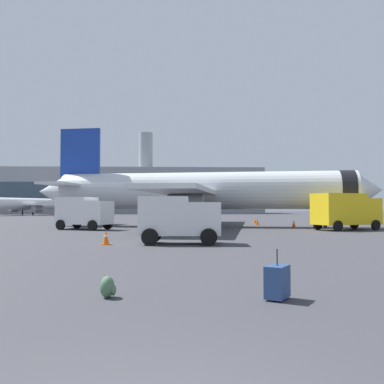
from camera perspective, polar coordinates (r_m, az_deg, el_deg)
airplane_at_gate at (r=42.37m, az=1.38°, el=0.12°), size 35.62×32.33×10.50m
airplane_taxiing at (r=108.34m, az=-22.32°, el=-1.55°), size 22.70×24.58×7.89m
service_truck at (r=38.00m, az=-14.75°, el=-2.65°), size 5.28×4.05×2.90m
fuel_truck at (r=38.59m, az=20.50°, el=-2.33°), size 6.46×4.35×3.20m
cargo_van at (r=22.65m, az=-1.85°, el=-3.54°), size 4.49×2.50×2.60m
safety_cone_near at (r=53.10m, az=8.68°, el=-3.93°), size 0.44×0.44×0.60m
safety_cone_mid at (r=22.67m, az=-11.82°, el=-6.15°), size 0.44×0.44×0.81m
safety_cone_far at (r=47.29m, az=9.01°, el=-4.04°), size 0.44×0.44×0.80m
safety_cone_outer at (r=42.57m, az=13.92°, el=-4.26°), size 0.44×0.44×0.74m
rolling_suitcase at (r=9.40m, az=11.73°, el=-12.05°), size 0.68×0.75×1.10m
traveller_backpack at (r=9.61m, az=-11.56°, el=-12.80°), size 0.36×0.40×0.48m
terminal_building at (r=132.89m, az=-9.60°, el=0.08°), size 86.65×23.09×25.77m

